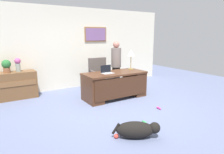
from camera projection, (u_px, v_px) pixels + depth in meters
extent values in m
plane|color=slate|center=(119.00, 108.00, 5.03)|extent=(12.00, 12.00, 0.00)
cube|color=beige|center=(77.00, 48.00, 6.90)|extent=(7.00, 0.12, 2.70)
cube|color=olive|center=(96.00, 34.00, 7.11)|extent=(0.85, 0.03, 0.51)
cube|color=slate|center=(96.00, 34.00, 7.09)|extent=(0.77, 0.01, 0.43)
cube|color=#4C2B19|center=(115.00, 73.00, 5.74)|extent=(1.80, 0.80, 0.05)
cube|color=#4C2B19|center=(92.00, 89.00, 5.45)|extent=(0.36, 0.74, 0.70)
cube|color=#4C2B19|center=(134.00, 83.00, 6.20)|extent=(0.36, 0.74, 0.70)
cube|color=#412415|center=(122.00, 88.00, 5.51)|extent=(1.70, 0.04, 0.56)
cube|color=brown|center=(9.00, 86.00, 5.65)|extent=(1.49, 0.48, 0.77)
cube|color=brown|center=(9.00, 85.00, 5.43)|extent=(1.39, 0.02, 0.14)
cube|color=#564C47|center=(101.00, 80.00, 6.50)|extent=(0.60, 0.58, 0.18)
cylinder|color=black|center=(101.00, 87.00, 6.55)|extent=(0.10, 0.10, 0.28)
cylinder|color=black|center=(101.00, 90.00, 6.57)|extent=(0.52, 0.52, 0.05)
cube|color=#564C47|center=(97.00, 67.00, 6.62)|extent=(0.60, 0.12, 0.61)
cube|color=#564C47|center=(94.00, 75.00, 6.33)|extent=(0.08, 0.50, 0.22)
cube|color=#564C47|center=(108.00, 73.00, 6.60)|extent=(0.08, 0.50, 0.22)
cylinder|color=#262323|center=(116.00, 78.00, 6.68)|extent=(0.26, 0.26, 0.77)
cylinder|color=slate|center=(116.00, 58.00, 6.54)|extent=(0.32, 0.32, 0.62)
sphere|color=#AF6D5F|center=(116.00, 45.00, 6.45)|extent=(0.21, 0.21, 0.21)
ellipsoid|color=black|center=(135.00, 130.00, 3.57)|extent=(0.74, 0.62, 0.30)
sphere|color=black|center=(155.00, 128.00, 3.56)|extent=(0.20, 0.20, 0.20)
cylinder|color=black|center=(116.00, 129.00, 3.57)|extent=(0.15, 0.12, 0.21)
cube|color=#B2B5BA|center=(108.00, 73.00, 5.56)|extent=(0.32, 0.22, 0.01)
cube|color=black|center=(106.00, 69.00, 5.62)|extent=(0.32, 0.01, 0.21)
cylinder|color=#9E8447|center=(131.00, 69.00, 6.23)|extent=(0.16, 0.16, 0.02)
cylinder|color=#9E8447|center=(131.00, 62.00, 6.19)|extent=(0.02, 0.02, 0.40)
cone|color=silver|center=(131.00, 53.00, 6.13)|extent=(0.22, 0.22, 0.18)
cylinder|color=#929B8E|center=(18.00, 68.00, 5.70)|extent=(0.13, 0.13, 0.23)
sphere|color=#BE4F8A|center=(17.00, 61.00, 5.66)|extent=(0.17, 0.17, 0.17)
cylinder|color=brown|center=(7.00, 70.00, 5.56)|extent=(0.18, 0.18, 0.14)
sphere|color=#2B6D33|center=(6.00, 64.00, 5.52)|extent=(0.24, 0.24, 0.24)
sphere|color=#E53F33|center=(116.00, 136.00, 3.57)|extent=(0.08, 0.08, 0.08)
ellipsoid|color=green|center=(145.00, 122.00, 4.16)|extent=(0.07, 0.18, 0.05)
ellipsoid|color=#D8338C|center=(159.00, 108.00, 4.98)|extent=(0.07, 0.17, 0.05)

